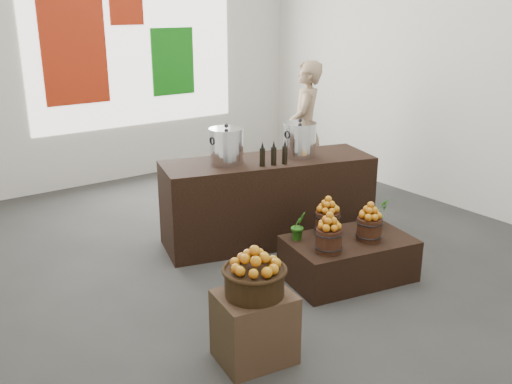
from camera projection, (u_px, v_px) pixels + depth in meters
ground at (260, 255)px, 6.04m from camera, size 7.00×7.00×0.00m
back_wall at (115, 44)px, 8.10m from camera, size 6.00×0.04×4.00m
back_opening at (135, 43)px, 8.26m from camera, size 3.20×0.02×2.40m
deco_red_left at (74, 53)px, 7.78m from camera, size 0.90×0.04×1.40m
deco_green_right at (173, 62)px, 8.68m from camera, size 0.70×0.04×1.00m
deco_red_upper at (126, 7)px, 8.04m from camera, size 0.50×0.04×0.50m
crate at (255, 327)px, 4.21m from camera, size 0.60×0.52×0.54m
wicker_basket at (254, 282)px, 4.09m from camera, size 0.43×0.43×0.20m
apples_in_basket at (254, 258)px, 4.03m from camera, size 0.34×0.34×0.18m
display_table at (348, 258)px, 5.49m from camera, size 1.30×0.95×0.41m
apple_bucket_front_left at (329, 240)px, 5.12m from camera, size 0.24×0.24×0.22m
apples_in_bucket_front_left at (330, 221)px, 5.06m from camera, size 0.18×0.18×0.16m
apple_bucket_front_right at (369, 229)px, 5.38m from camera, size 0.24×0.24×0.22m
apples_in_bucket_front_right at (370, 210)px, 5.32m from camera, size 0.18×0.18×0.16m
apple_bucket_rear at (327, 222)px, 5.53m from camera, size 0.24×0.24×0.22m
apples_in_bucket_rear at (328, 204)px, 5.48m from camera, size 0.18×0.18×0.16m
herb_garnish_right at (375, 213)px, 5.70m from camera, size 0.29×0.26×0.29m
herb_garnish_left at (299, 225)px, 5.38m from camera, size 0.15×0.12×0.28m
counter at (268, 200)px, 6.31m from camera, size 2.41×1.33×0.94m
stock_pot_left at (227, 147)px, 5.95m from camera, size 0.35×0.35×0.35m
stock_pot_center at (300, 141)px, 6.22m from camera, size 0.35×0.35×0.35m
oil_cruets at (276, 153)px, 5.91m from camera, size 0.26×0.13×0.26m
shopper at (305, 128)px, 7.82m from camera, size 0.78×0.78×1.83m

